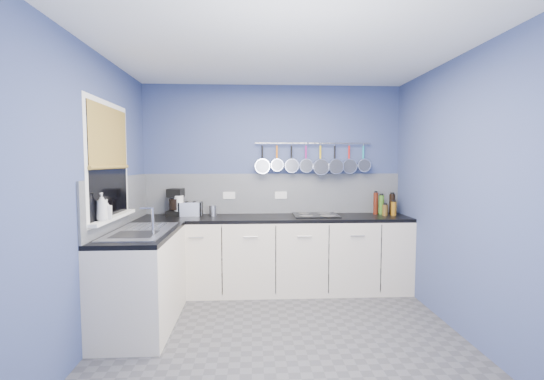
{
  "coord_description": "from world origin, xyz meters",
  "views": [
    {
      "loc": [
        -0.25,
        -3.22,
        1.54
      ],
      "look_at": [
        -0.05,
        0.75,
        1.25
      ],
      "focal_mm": 24.81,
      "sensor_mm": 36.0,
      "label": 1
    }
  ],
  "objects": [
    {
      "name": "pan_0",
      "position": [
        -0.13,
        1.44,
        1.59
      ],
      "size": [
        0.19,
        0.11,
        0.38
      ],
      "primitive_type": null,
      "color": "silver",
      "rests_on": "pot_rail"
    },
    {
      "name": "mixer_tap",
      "position": [
        -1.14,
        0.12,
        1.03
      ],
      "size": [
        0.12,
        0.08,
        0.26
      ],
      "primitive_type": null,
      "color": "silver",
      "rests_on": "worktop_left"
    },
    {
      "name": "condiment_0",
      "position": [
        1.47,
        1.32,
        1.03
      ],
      "size": [
        0.07,
        0.07,
        0.25
      ],
      "primitive_type": "cylinder",
      "color": "black",
      "rests_on": "worktop_back"
    },
    {
      "name": "window_frame",
      "position": [
        -1.58,
        0.3,
        1.55
      ],
      "size": [
        0.01,
        1.0,
        1.1
      ],
      "primitive_type": "cube",
      "color": "white",
      "rests_on": "wall_left"
    },
    {
      "name": "pan_4",
      "position": [
        0.59,
        1.44,
        1.58
      ],
      "size": [
        0.21,
        0.1,
        0.4
      ],
      "primitive_type": null,
      "color": "silver",
      "rests_on": "pot_rail"
    },
    {
      "name": "pan_1",
      "position": [
        0.05,
        1.44,
        1.61
      ],
      "size": [
        0.16,
        0.09,
        0.35
      ],
      "primitive_type": null,
      "color": "silver",
      "rests_on": "pot_rail"
    },
    {
      "name": "window_sill",
      "position": [
        -1.55,
        0.3,
        1.04
      ],
      "size": [
        0.1,
        0.98,
        0.03
      ],
      "primitive_type": "cube",
      "color": "white",
      "rests_on": "wall_left"
    },
    {
      "name": "sink_unit",
      "position": [
        -1.3,
        0.3,
        0.9
      ],
      "size": [
        0.5,
        0.95,
        0.01
      ],
      "primitive_type": "cube",
      "color": "silver",
      "rests_on": "worktop_left"
    },
    {
      "name": "pan_2",
      "position": [
        0.23,
        1.44,
        1.6
      ],
      "size": [
        0.18,
        0.09,
        0.37
      ],
      "primitive_type": null,
      "color": "silver",
      "rests_on": "pot_rail"
    },
    {
      "name": "backsplash_left",
      "position": [
        -1.59,
        0.6,
        1.15
      ],
      "size": [
        0.02,
        1.8,
        0.5
      ],
      "primitive_type": "cube",
      "color": "gray",
      "rests_on": "wall_left"
    },
    {
      "name": "condiment_1",
      "position": [
        1.34,
        1.34,
        1.02
      ],
      "size": [
        0.07,
        0.07,
        0.24
      ],
      "primitive_type": "cylinder",
      "color": "#3F721E",
      "rests_on": "worktop_back"
    },
    {
      "name": "wall_front",
      "position": [
        0.0,
        -1.51,
        1.25
      ],
      "size": [
        3.2,
        0.02,
        2.5
      ],
      "primitive_type": "cube",
      "color": "#394675",
      "rests_on": "ground"
    },
    {
      "name": "soap_bottle_b",
      "position": [
        -1.53,
        0.11,
        1.14
      ],
      "size": [
        0.09,
        0.1,
        0.17
      ],
      "primitive_type": "imported",
      "rotation": [
        0.0,
        0.0,
        0.26
      ],
      "color": "white",
      "rests_on": "window_sill"
    },
    {
      "name": "hob",
      "position": [
        0.51,
        1.26,
        0.91
      ],
      "size": [
        0.53,
        0.47,
        0.01
      ],
      "primitive_type": "cube",
      "color": "black",
      "rests_on": "worktop_back"
    },
    {
      "name": "wall_back",
      "position": [
        0.0,
        1.51,
        1.25
      ],
      "size": [
        3.2,
        0.02,
        2.5
      ],
      "primitive_type": "cube",
      "color": "#394675",
      "rests_on": "ground"
    },
    {
      "name": "pan_6",
      "position": [
        0.95,
        1.44,
        1.59
      ],
      "size": [
        0.19,
        0.07,
        0.38
      ],
      "primitive_type": null,
      "color": "silver",
      "rests_on": "pot_rail"
    },
    {
      "name": "pan_7",
      "position": [
        1.14,
        1.44,
        1.6
      ],
      "size": [
        0.17,
        0.08,
        0.36
      ],
      "primitive_type": null,
      "color": "silver",
      "rests_on": "pot_rail"
    },
    {
      "name": "socket_left",
      "position": [
        -0.55,
        1.48,
        1.13
      ],
      "size": [
        0.15,
        0.01,
        0.09
      ],
      "primitive_type": "cube",
      "color": "white",
      "rests_on": "backsplash_back"
    },
    {
      "name": "window_glass",
      "position": [
        -1.57,
        0.3,
        1.55
      ],
      "size": [
        0.01,
        0.9,
        1.0
      ],
      "primitive_type": "cube",
      "color": "black",
      "rests_on": "wall_left"
    },
    {
      "name": "pan_3",
      "position": [
        0.41,
        1.44,
        1.6
      ],
      "size": [
        0.18,
        0.08,
        0.37
      ],
      "primitive_type": null,
      "color": "silver",
      "rests_on": "pot_rail"
    },
    {
      "name": "floor",
      "position": [
        0.0,
        0.0,
        -0.01
      ],
      "size": [
        3.2,
        3.0,
        0.02
      ],
      "primitive_type": "cube",
      "color": "#47474C",
      "rests_on": "ground"
    },
    {
      "name": "condiment_4",
      "position": [
        1.35,
        1.22,
        0.97
      ],
      "size": [
        0.06,
        0.06,
        0.13
      ],
      "primitive_type": "cylinder",
      "color": "brown",
      "rests_on": "worktop_back"
    },
    {
      "name": "pot_rail",
      "position": [
        0.5,
        1.45,
        1.78
      ],
      "size": [
        1.45,
        0.02,
        0.02
      ],
      "primitive_type": "cylinder",
      "rotation": [
        0.0,
        1.57,
        0.0
      ],
      "color": "silver",
      "rests_on": "wall_back"
    },
    {
      "name": "condiment_2",
      "position": [
        1.27,
        1.33,
        1.03
      ],
      "size": [
        0.06,
        0.06,
        0.27
      ],
      "primitive_type": "cylinder",
      "color": "#4C190C",
      "rests_on": "worktop_back"
    },
    {
      "name": "coffee_maker",
      "position": [
        -1.19,
        1.33,
        1.06
      ],
      "size": [
        0.21,
        0.23,
        0.33
      ],
      "primitive_type": null,
      "rotation": [
        0.0,
        0.0,
        -0.16
      ],
      "color": "black",
      "rests_on": "worktop_back"
    },
    {
      "name": "wall_right",
      "position": [
        1.61,
        0.0,
        1.25
      ],
      "size": [
        0.02,
        3.0,
        2.5
      ],
      "primitive_type": "cube",
      "color": "#394675",
      "rests_on": "ground"
    },
    {
      "name": "worktop_back",
      "position": [
        0.0,
        1.2,
        0.88
      ],
      "size": [
        3.2,
        0.6,
        0.04
      ],
      "primitive_type": "cube",
      "color": "black",
      "rests_on": "cabinet_run_back"
    },
    {
      "name": "ceiling",
      "position": [
        0.0,
        0.0,
        2.51
      ],
      "size": [
        3.2,
        3.0,
        0.02
      ],
      "primitive_type": "cube",
      "color": "white",
      "rests_on": "ground"
    },
    {
      "name": "wall_left",
      "position": [
        -1.61,
        0.0,
        1.25
      ],
      "size": [
        0.02,
        3.0,
        2.5
      ],
      "primitive_type": "cube",
      "color": "#394675",
      "rests_on": "ground"
    },
    {
      "name": "paper_towel",
      "position": [
        -1.14,
        1.3,
        1.02
      ],
      "size": [
        0.13,
        0.13,
        0.25
      ],
      "primitive_type": "cylinder",
      "rotation": [
        0.0,
        0.0,
        0.16
      ],
      "color": "white",
      "rests_on": "worktop_back"
    },
    {
      "name": "soap_bottle_a",
      "position": [
        -1.53,
        -0.0,
        1.17
      ],
      "size": [
        0.1,
        0.1,
        0.24
      ],
      "primitive_type": "imported",
      "rotation": [
        0.0,
        0.0,
        0.06
      ],
      "color": "white",
      "rests_on": "window_sill"
    },
    {
      "name": "cabinet_run_left",
      "position": [
        -1.3,
        0.3,
        0.43
      ],
      "size": [
        0.6,
        1.2,
        0.86
      ],
      "primitive_type": "cube",
      "color": "beige",
      "rests_on": "ground"
    },
    {
      "name": "backsplash_back",
      "position": [
        0.0,
        1.49,
        1.15
      ],
      "size": [
        3.2,
        0.02,
        0.5
      ],
      "primitive_type": "cube",
      "color": "gray",
      "rests_on": "wall_back"
    },
    {
      "name": "worktop_left",
      "position": [
        -1.3,
        0.3,
        0.88
      ],
      "size": [
        0.6,
        1.2,
        0.04
      ],
      "primitive_type": "cube",
      "color": "black",
      "rests_on": "cabinet_run_left"
    },
    {
      "name": "canister",
      "position": [
        -0.74,
        1.3,
        0.96
      ],
      "size": [
        0.11,
        0.11,
        0.12
      ],
      "primitive_type": "cylinder",
      "rotation": [
        0.0,
        0.0,
        -0.35
      ],
      "color": "silver",
      "rests_on": "worktop_back"
    },
    {
      "name": "cabinet_run_back",
      "position": [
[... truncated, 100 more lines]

